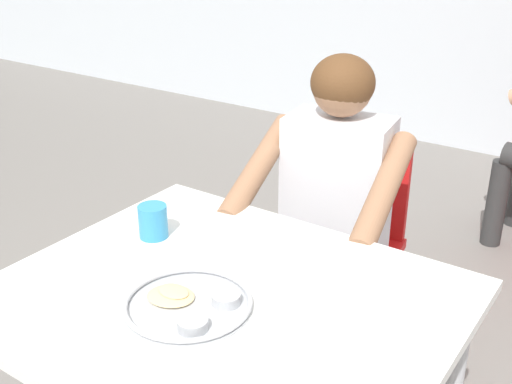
# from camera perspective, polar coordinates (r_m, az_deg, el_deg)

# --- Properties ---
(table_foreground) EXTENTS (1.04, 0.87, 0.75)m
(table_foreground) POSITION_cam_1_polar(r_m,az_deg,el_deg) (1.52, -2.99, -11.75)
(table_foreground) COLOR white
(table_foreground) RESTS_ON ground
(thali_tray) EXTENTS (0.29, 0.29, 0.03)m
(thali_tray) POSITION_cam_1_polar(r_m,az_deg,el_deg) (1.43, -6.14, -10.12)
(thali_tray) COLOR #B7BABF
(thali_tray) RESTS_ON table_foreground
(drinking_cup) EXTENTS (0.08, 0.08, 0.09)m
(drinking_cup) POSITION_cam_1_polar(r_m,az_deg,el_deg) (1.73, -9.33, -2.55)
(drinking_cup) COLOR #338CBF
(drinking_cup) RESTS_ON table_foreground
(chair_foreground) EXTENTS (0.44, 0.48, 0.84)m
(chair_foreground) POSITION_cam_1_polar(r_m,az_deg,el_deg) (2.34, 8.29, -3.70)
(chair_foreground) COLOR red
(chair_foreground) RESTS_ON ground
(diner_foreground) EXTENTS (0.55, 0.59, 1.16)m
(diner_foreground) POSITION_cam_1_polar(r_m,az_deg,el_deg) (2.05, 6.44, -1.00)
(diner_foreground) COLOR black
(diner_foreground) RESTS_ON ground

